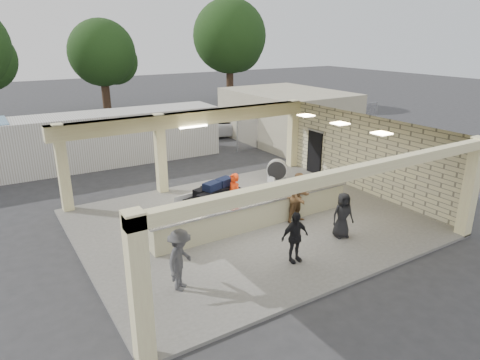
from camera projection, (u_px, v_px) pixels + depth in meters
ground at (249, 224)px, 15.98m from camera, size 120.00×120.00×0.00m
pavilion at (245, 184)px, 16.18m from camera, size 12.01×10.00×3.55m
baggage_counter at (257, 214)px, 15.39m from camera, size 8.20×0.58×0.98m
luggage_cart at (216, 199)px, 15.75m from camera, size 2.83×1.96×1.55m
drum_fan at (277, 170)px, 19.98m from camera, size 0.96×0.89×1.09m
baggage_handler at (234, 197)px, 15.78m from camera, size 0.40×0.68×1.81m
passenger_a at (300, 198)px, 15.61m from camera, size 0.97×0.53×1.89m
passenger_b at (295, 237)px, 12.90m from camera, size 0.97×0.40×1.62m
passenger_c at (180, 260)px, 11.46m from camera, size 1.11×1.06×1.76m
passenger_d at (343, 215)px, 14.50m from camera, size 0.83×0.50×1.59m
car_white_a at (222, 125)px, 29.54m from camera, size 5.47×3.56×1.44m
car_white_b at (293, 119)px, 31.88m from camera, size 4.46×3.25×1.33m
car_dark at (193, 121)px, 30.79m from camera, size 4.70×3.67×1.51m
container_white at (102, 139)px, 22.94m from camera, size 12.83×3.00×2.76m
fence at (314, 124)px, 28.37m from camera, size 12.06×0.06×2.03m
tree_mid at (105, 55)px, 36.52m from camera, size 6.00×5.60×8.00m
tree_right at (232, 39)px, 41.32m from camera, size 7.20×7.00×10.00m
adjacent_building at (287, 115)px, 28.24m from camera, size 6.00×8.00×3.20m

